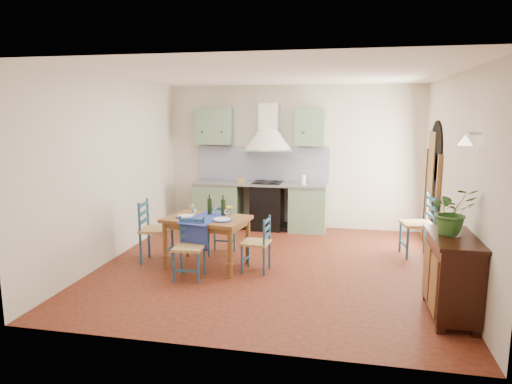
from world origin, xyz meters
TOP-DOWN VIEW (x-y plane):
  - floor at (0.00, 0.00)m, footprint 5.00×5.00m
  - back_wall at (-0.47, 2.29)m, footprint 5.00×0.96m
  - right_wall at (2.50, 0.28)m, footprint 0.26×5.00m
  - left_wall at (-2.50, 0.00)m, footprint 0.04×5.00m
  - ceiling at (0.00, 0.00)m, footprint 5.00×5.00m
  - dining_table at (-0.93, -0.21)m, footprint 1.30×1.01m
  - chair_near at (-1.02, -0.72)m, footprint 0.42×0.42m
  - chair_far at (-0.88, 0.40)m, footprint 0.40×0.40m
  - chair_left at (-1.81, -0.12)m, footprint 0.49×0.49m
  - chair_right at (-0.15, -0.27)m, footprint 0.41×0.41m
  - chair_spare at (2.24, 0.95)m, footprint 0.54×0.54m
  - sideboard at (2.26, -1.29)m, footprint 0.50×1.05m
  - potted_plant at (2.23, -1.22)m, footprint 0.58×0.54m

SIDE VIEW (x-z plane):
  - floor at x=0.00m, z-range 0.00..0.00m
  - chair_right at x=-0.15m, z-range 0.01..0.83m
  - chair_far at x=-0.88m, z-range 0.01..0.86m
  - chair_near at x=-1.02m, z-range 0.01..0.86m
  - chair_left at x=-1.81m, z-range 0.02..0.97m
  - sideboard at x=2.26m, z-range 0.04..0.98m
  - chair_spare at x=2.24m, z-range 0.02..1.02m
  - dining_table at x=-0.93m, z-range 0.13..1.20m
  - back_wall at x=-0.47m, z-range -0.35..2.45m
  - potted_plant at x=2.23m, z-range 0.94..1.47m
  - right_wall at x=2.50m, z-range -0.06..2.74m
  - left_wall at x=-2.50m, z-range 0.00..2.80m
  - ceiling at x=0.00m, z-range 2.80..2.81m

